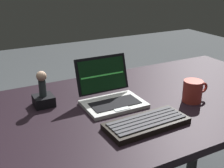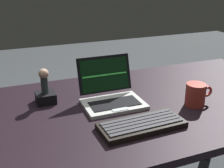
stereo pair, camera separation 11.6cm
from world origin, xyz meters
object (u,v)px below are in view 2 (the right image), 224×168
(laptop_front, at_px, (111,95))
(figurine_stand, at_px, (46,98))
(external_keyboard, at_px, (142,125))
(figurine, at_px, (44,79))
(coffee_mug, at_px, (196,95))

(laptop_front, xyz_separation_m, figurine_stand, (-0.26, 0.11, -0.02))
(external_keyboard, relative_size, figurine_stand, 3.87)
(external_keyboard, height_order, figurine, figurine)
(figurine_stand, bearing_deg, figurine, 153.43)
(laptop_front, height_order, figurine_stand, laptop_front)
(external_keyboard, bearing_deg, coffee_mug, 16.41)
(figurine_stand, xyz_separation_m, figurine, (-0.00, 0.00, 0.08))
(laptop_front, bearing_deg, coffee_mug, -24.91)
(laptop_front, height_order, coffee_mug, laptop_front)
(external_keyboard, bearing_deg, figurine_stand, 129.09)
(external_keyboard, bearing_deg, laptop_front, 96.06)
(figurine, height_order, coffee_mug, figurine)
(figurine, bearing_deg, coffee_mug, -24.18)
(external_keyboard, distance_m, figurine, 0.46)
(laptop_front, bearing_deg, external_keyboard, -83.94)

